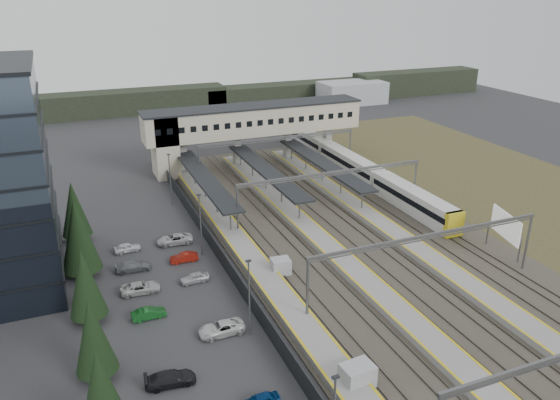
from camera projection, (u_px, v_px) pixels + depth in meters
name	position (u px, v px, depth m)	size (l,w,h in m)	color
ground	(293.00, 280.00, 62.09)	(220.00, 220.00, 0.00)	#2B2B2D
conifer_row	(88.00, 300.00, 49.25)	(4.42, 49.82, 9.50)	black
car_park	(185.00, 332.00, 51.82)	(10.67, 44.68, 1.28)	silver
lampposts	(221.00, 254.00, 58.76)	(0.50, 53.25, 8.07)	slate
fence	(225.00, 263.00, 63.74)	(0.08, 90.00, 2.00)	#26282B
relay_cabin_near	(357.00, 377.00, 45.12)	(2.84, 2.19, 2.23)	#A6A8AB
relay_cabin_far	(281.00, 267.00, 62.94)	(2.31, 1.98, 1.98)	#A6A8AB
rail_corridor	(345.00, 246.00, 69.57)	(34.00, 90.00, 0.92)	#332D26
canopies	(266.00, 170.00, 86.35)	(23.10, 30.00, 3.28)	black
footbridge	(240.00, 124.00, 98.03)	(40.40, 6.40, 11.20)	#C1B59A
gantries	(374.00, 207.00, 66.68)	(28.40, 62.28, 7.17)	slate
train	(351.00, 165.00, 95.46)	(2.70, 56.44, 3.40)	silver
billboard	(505.00, 227.00, 66.75)	(1.64, 6.24, 5.49)	slate
scrub_east	(553.00, 207.00, 82.20)	(34.00, 120.00, 0.06)	#403C23
treeline_far	(238.00, 96.00, 148.80)	(170.00, 19.00, 7.00)	black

